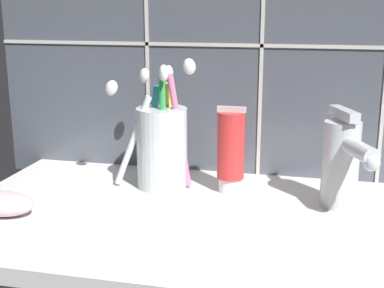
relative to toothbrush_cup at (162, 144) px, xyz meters
The scene contains 5 objects.
sink_counter 16.00cm from the toothbrush_cup, 39.57° to the right, with size 69.16×36.25×2.00cm, color silver.
toothbrush_cup is the anchor object (origin of this frame).
toothpaste_tube 9.84cm from the toothbrush_cup, ahead, with size 3.90×3.71×11.98cm.
sink_faucet 24.63cm from the toothbrush_cup, ahead, with size 6.31×11.08×12.67cm.
soap_bar 22.47cm from the toothbrush_cup, 137.52° to the right, with size 8.33×4.97×2.83cm, color #DBB2C6.
Camera 1 is at (9.58, -60.47, 27.09)cm, focal length 50.00 mm.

